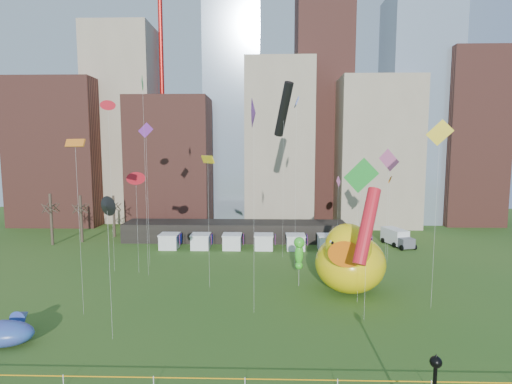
{
  "coord_description": "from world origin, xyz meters",
  "views": [
    {
      "loc": [
        1.33,
        -23.49,
        15.61
      ],
      "look_at": [
        0.47,
        9.49,
        12.0
      ],
      "focal_mm": 27.0,
      "sensor_mm": 36.0,
      "label": 1
    }
  ],
  "objects_px": {
    "seahorse_purple": "(360,253)",
    "big_duck": "(350,260)",
    "whale_inflatable": "(3,332)",
    "seahorse_green": "(299,250)",
    "box_truck": "(397,237)",
    "small_duck": "(331,259)"
  },
  "relations": [
    {
      "from": "small_duck",
      "to": "seahorse_purple",
      "type": "height_order",
      "value": "seahorse_purple"
    },
    {
      "from": "whale_inflatable",
      "to": "box_truck",
      "type": "distance_m",
      "value": 54.18
    },
    {
      "from": "big_duck",
      "to": "seahorse_green",
      "type": "xyz_separation_m",
      "value": [
        -5.35,
        1.81,
        0.5
      ]
    },
    {
      "from": "seahorse_purple",
      "to": "big_duck",
      "type": "bearing_deg",
      "value": -144.79
    },
    {
      "from": "seahorse_green",
      "to": "seahorse_purple",
      "type": "height_order",
      "value": "seahorse_green"
    },
    {
      "from": "box_truck",
      "to": "small_duck",
      "type": "bearing_deg",
      "value": -149.95
    },
    {
      "from": "box_truck",
      "to": "seahorse_green",
      "type": "bearing_deg",
      "value": -148.11
    },
    {
      "from": "small_duck",
      "to": "big_duck",
      "type": "bearing_deg",
      "value": -92.58
    },
    {
      "from": "seahorse_purple",
      "to": "whale_inflatable",
      "type": "height_order",
      "value": "seahorse_purple"
    },
    {
      "from": "big_duck",
      "to": "whale_inflatable",
      "type": "xyz_separation_m",
      "value": [
        -30.3,
        -12.18,
        -2.68
      ]
    },
    {
      "from": "seahorse_purple",
      "to": "small_duck",
      "type": "bearing_deg",
      "value": 94.55
    },
    {
      "from": "small_duck",
      "to": "seahorse_green",
      "type": "distance_m",
      "value": 8.09
    },
    {
      "from": "small_duck",
      "to": "whale_inflatable",
      "type": "xyz_separation_m",
      "value": [
        -29.6,
        -20.02,
        -0.49
      ]
    },
    {
      "from": "big_duck",
      "to": "box_truck",
      "type": "bearing_deg",
      "value": 77.6
    },
    {
      "from": "small_duck",
      "to": "whale_inflatable",
      "type": "height_order",
      "value": "small_duck"
    },
    {
      "from": "big_duck",
      "to": "box_truck",
      "type": "relative_size",
      "value": 1.72
    },
    {
      "from": "seahorse_purple",
      "to": "whale_inflatable",
      "type": "bearing_deg",
      "value": -175.09
    },
    {
      "from": "seahorse_purple",
      "to": "box_truck",
      "type": "relative_size",
      "value": 0.78
    },
    {
      "from": "whale_inflatable",
      "to": "box_truck",
      "type": "height_order",
      "value": "box_truck"
    },
    {
      "from": "seahorse_green",
      "to": "seahorse_purple",
      "type": "relative_size",
      "value": 1.11
    },
    {
      "from": "seahorse_purple",
      "to": "whale_inflatable",
      "type": "distance_m",
      "value": 35.31
    },
    {
      "from": "big_duck",
      "to": "seahorse_green",
      "type": "height_order",
      "value": "big_duck"
    }
  ]
}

